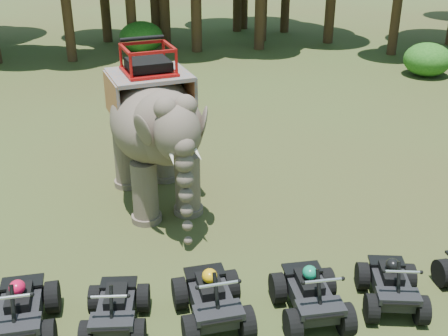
{
  "coord_description": "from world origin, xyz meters",
  "views": [
    {
      "loc": [
        -0.91,
        -10.49,
        7.43
      ],
      "look_at": [
        0.0,
        1.2,
        1.9
      ],
      "focal_mm": 45.0,
      "sensor_mm": 36.0,
      "label": 1
    }
  ],
  "objects_px": {
    "atv_3": "(311,289)",
    "atv_4": "(393,279)",
    "elephant": "(153,125)",
    "atv_0": "(18,305)",
    "atv_1": "(115,303)",
    "atv_2": "(212,293)"
  },
  "relations": [
    {
      "from": "elephant",
      "to": "atv_0",
      "type": "distance_m",
      "value": 5.98
    },
    {
      "from": "atv_0",
      "to": "atv_4",
      "type": "xyz_separation_m",
      "value": [
        7.26,
        0.32,
        -0.07
      ]
    },
    {
      "from": "atv_2",
      "to": "atv_0",
      "type": "bearing_deg",
      "value": 172.02
    },
    {
      "from": "atv_1",
      "to": "atv_2",
      "type": "bearing_deg",
      "value": 3.72
    },
    {
      "from": "atv_3",
      "to": "atv_4",
      "type": "relative_size",
      "value": 1.08
    },
    {
      "from": "elephant",
      "to": "atv_1",
      "type": "height_order",
      "value": "elephant"
    },
    {
      "from": "elephant",
      "to": "atv_2",
      "type": "bearing_deg",
      "value": -93.78
    },
    {
      "from": "elephant",
      "to": "atv_3",
      "type": "bearing_deg",
      "value": -75.71
    },
    {
      "from": "atv_2",
      "to": "atv_4",
      "type": "relative_size",
      "value": 1.11
    },
    {
      "from": "atv_0",
      "to": "atv_4",
      "type": "height_order",
      "value": "atv_0"
    },
    {
      "from": "atv_1",
      "to": "atv_4",
      "type": "height_order",
      "value": "atv_4"
    },
    {
      "from": "atv_0",
      "to": "atv_1",
      "type": "xyz_separation_m",
      "value": [
        1.77,
        0.02,
        -0.07
      ]
    },
    {
      "from": "elephant",
      "to": "atv_1",
      "type": "relative_size",
      "value": 3.2
    },
    {
      "from": "elephant",
      "to": "atv_4",
      "type": "distance_m",
      "value": 7.14
    },
    {
      "from": "atv_4",
      "to": "atv_0",
      "type": "bearing_deg",
      "value": -170.12
    },
    {
      "from": "atv_3",
      "to": "atv_4",
      "type": "distance_m",
      "value": 1.73
    },
    {
      "from": "elephant",
      "to": "atv_3",
      "type": "relative_size",
      "value": 2.93
    },
    {
      "from": "elephant",
      "to": "atv_1",
      "type": "xyz_separation_m",
      "value": [
        -0.6,
        -5.27,
        -1.57
      ]
    },
    {
      "from": "atv_0",
      "to": "atv_1",
      "type": "height_order",
      "value": "atv_0"
    },
    {
      "from": "atv_2",
      "to": "atv_4",
      "type": "distance_m",
      "value": 3.66
    },
    {
      "from": "atv_0",
      "to": "atv_3",
      "type": "height_order",
      "value": "atv_0"
    },
    {
      "from": "atv_0",
      "to": "atv_3",
      "type": "distance_m",
      "value": 5.55
    }
  ]
}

